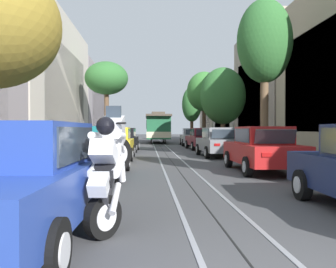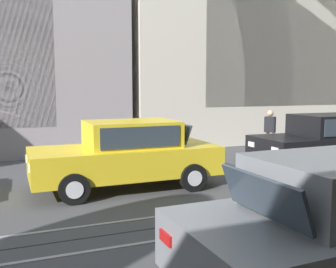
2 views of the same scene
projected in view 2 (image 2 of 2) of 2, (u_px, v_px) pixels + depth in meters
The scene contains 4 objects.
building_facade_left at pixel (333, 43), 20.35m from camera, with size 5.36×55.60×10.59m.
parked_car_yellow_mid_left at pixel (127, 154), 9.16m from camera, with size 2.00×4.36×1.58m.
parked_car_black_fourth_left at pixel (327, 141), 11.38m from camera, with size 2.09×4.40×1.58m.
pedestrian_on_right_pavement at pixel (270, 129), 13.94m from camera, with size 0.55×0.39×1.56m.
Camera 2 is at (5.96, 12.38, 2.35)m, focal length 41.86 mm.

